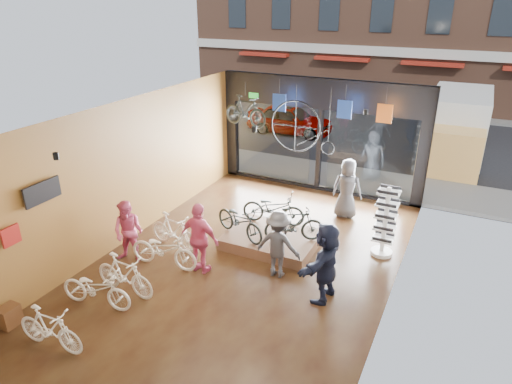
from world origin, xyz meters
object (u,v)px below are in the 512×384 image
Objects in this scene: floor_bike_2 at (96,288)px; display_platform at (272,240)px; penny_farthing at (306,129)px; floor_bike_5 at (174,231)px; street_car at (290,119)px; customer_5 at (326,262)px; display_bike_right at (273,208)px; customer_2 at (200,239)px; box_truck at (456,130)px; floor_bike_3 at (124,275)px; floor_bike_1 at (50,329)px; customer_4 at (347,188)px; display_bike_left at (240,221)px; hung_bike at (245,111)px; customer_3 at (278,244)px; display_bike_mid at (294,225)px; sunglasses_rack at (385,222)px; customer_1 at (129,232)px; floor_bike_4 at (164,250)px.

floor_bike_2 is 4.67m from display_platform.
floor_bike_5 is at bearing -117.95° from penny_farthing.
street_car is 13.21m from customer_5.
display_bike_right is 0.98× the size of customer_2.
floor_bike_3 is (-5.84, -12.70, -0.83)m from box_truck.
floor_bike_2 is 5.14m from display_bike_right.
penny_farthing reaches higher than customer_2.
floor_bike_1 is 8.71m from customer_4.
hung_bike reaches higher than display_bike_left.
hung_bike reaches higher than floor_bike_5.
hung_bike is at bearing 3.97° from floor_bike_5.
floor_bike_1 is 0.95× the size of hung_bike.
hung_bike reaches higher than customer_2.
customer_3 is 4.44m from penny_farthing.
display_bike_mid reaches higher than display_bike_right.
penny_farthing is at bearing -79.13° from customer_3.
hung_bike reaches higher than customer_4.
floor_bike_3 is at bearing -168.10° from hung_bike.
sunglasses_rack is 5.47m from hung_bike.
floor_bike_1 is 5.62m from customer_5.
floor_bike_1 reaches higher than display_platform.
penny_farthing is (2.13, 4.01, 2.02)m from floor_bike_5.
customer_2 is at bearing -1.02° from customer_1.
customer_5 is (-1.77, -10.93, -0.39)m from box_truck.
customer_5 reaches higher than floor_bike_4.
hung_bike reaches higher than street_car.
penny_farthing reaches higher than floor_bike_2.
floor_bike_2 is (-0.16, 1.36, -0.01)m from floor_bike_1.
display_platform is 2.30m from customer_2.
sunglasses_rack reaches higher than display_bike_right.
sunglasses_rack is 3.86m from penny_farthing.
floor_bike_5 is 0.66× the size of display_platform.
customer_4 is at bearing -36.60° from floor_bike_2.
display_bike_left is at bearing -95.85° from customer_2.
display_bike_right is 0.88× the size of penny_farthing.
box_truck is at bearing 58.86° from penny_farthing.
hung_bike is (1.61, -7.80, 2.23)m from street_car.
floor_bike_5 is at bearing -8.45° from floor_bike_2.
sunglasses_rack is (2.05, 2.07, 0.10)m from customer_3.
customer_2 is (1.05, 1.50, 0.42)m from floor_bike_3.
customer_4 reaches higher than customer_3.
display_bike_mid is at bearing -136.06° from display_bike_right.
customer_5 is at bearing -87.85° from floor_bike_5.
display_bike_mid is 4.26m from hung_bike.
sunglasses_rack is (3.02, 0.17, 0.18)m from display_bike_right.
floor_bike_4 is at bearing 17.36° from customer_2.
box_truck is at bearing -28.43° from hung_bike.
display_bike_right is (-0.89, 0.67, -0.00)m from display_bike_mid.
floor_bike_1 is 7.95m from sunglasses_rack.
display_bike_left is at bearing 28.85° from customer_1.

